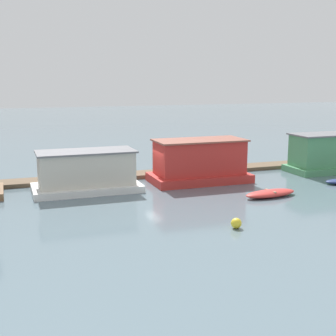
{
  "coord_description": "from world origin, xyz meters",
  "views": [
    {
      "loc": [
        -11.04,
        -32.47,
        7.78
      ],
      "look_at": [
        0.0,
        -1.0,
        1.4
      ],
      "focal_mm": 50.0,
      "sensor_mm": 36.0,
      "label": 1
    }
  ],
  "objects_px": {
    "dinghy_red": "(270,193)",
    "houseboat_white": "(86,172)",
    "mooring_post_far_left": "(59,172)",
    "houseboat_red": "(200,162)",
    "mooring_post_near_right": "(73,174)",
    "buoy_yellow": "(236,223)",
    "houseboat_green": "(329,153)"
  },
  "relations": [
    {
      "from": "dinghy_red",
      "to": "mooring_post_far_left",
      "type": "bearing_deg",
      "value": 148.32
    },
    {
      "from": "houseboat_white",
      "to": "houseboat_green",
      "type": "bearing_deg",
      "value": 0.87
    },
    {
      "from": "buoy_yellow",
      "to": "mooring_post_far_left",
      "type": "bearing_deg",
      "value": 120.01
    },
    {
      "from": "mooring_post_near_right",
      "to": "buoy_yellow",
      "type": "xyz_separation_m",
      "value": [
        6.65,
        -13.24,
        -0.55
      ]
    },
    {
      "from": "dinghy_red",
      "to": "mooring_post_near_right",
      "type": "bearing_deg",
      "value": 146.23
    },
    {
      "from": "houseboat_white",
      "to": "dinghy_red",
      "type": "height_order",
      "value": "houseboat_white"
    },
    {
      "from": "dinghy_red",
      "to": "buoy_yellow",
      "type": "distance_m",
      "value": 7.46
    },
    {
      "from": "mooring_post_far_left",
      "to": "dinghy_red",
      "type": "bearing_deg",
      "value": -31.68
    },
    {
      "from": "houseboat_green",
      "to": "dinghy_red",
      "type": "bearing_deg",
      "value": -147.01
    },
    {
      "from": "mooring_post_far_left",
      "to": "buoy_yellow",
      "type": "xyz_separation_m",
      "value": [
        7.64,
        -13.24,
        -0.76
      ]
    },
    {
      "from": "houseboat_green",
      "to": "mooring_post_far_left",
      "type": "relative_size",
      "value": 3.35
    },
    {
      "from": "buoy_yellow",
      "to": "houseboat_white",
      "type": "bearing_deg",
      "value": 118.67
    },
    {
      "from": "mooring_post_near_right",
      "to": "buoy_yellow",
      "type": "bearing_deg",
      "value": -63.33
    },
    {
      "from": "houseboat_green",
      "to": "buoy_yellow",
      "type": "height_order",
      "value": "houseboat_green"
    },
    {
      "from": "houseboat_red",
      "to": "mooring_post_far_left",
      "type": "distance_m",
      "value": 10.52
    },
    {
      "from": "dinghy_red",
      "to": "buoy_yellow",
      "type": "height_order",
      "value": "buoy_yellow"
    },
    {
      "from": "houseboat_red",
      "to": "houseboat_green",
      "type": "bearing_deg",
      "value": 0.52
    },
    {
      "from": "houseboat_red",
      "to": "dinghy_red",
      "type": "relative_size",
      "value": 1.9
    },
    {
      "from": "mooring_post_near_right",
      "to": "houseboat_white",
      "type": "bearing_deg",
      "value": -74.21
    },
    {
      "from": "houseboat_white",
      "to": "mooring_post_far_left",
      "type": "height_order",
      "value": "houseboat_white"
    },
    {
      "from": "houseboat_red",
      "to": "mooring_post_far_left",
      "type": "height_order",
      "value": "houseboat_red"
    },
    {
      "from": "houseboat_green",
      "to": "buoy_yellow",
      "type": "distance_m",
      "value": 18.53
    },
    {
      "from": "dinghy_red",
      "to": "houseboat_white",
      "type": "bearing_deg",
      "value": 153.06
    },
    {
      "from": "mooring_post_far_left",
      "to": "mooring_post_near_right",
      "type": "height_order",
      "value": "mooring_post_far_left"
    },
    {
      "from": "houseboat_red",
      "to": "mooring_post_far_left",
      "type": "xyz_separation_m",
      "value": [
        -10.31,
        2.03,
        -0.48
      ]
    },
    {
      "from": "houseboat_white",
      "to": "houseboat_green",
      "type": "height_order",
      "value": "houseboat_green"
    },
    {
      "from": "dinghy_red",
      "to": "buoy_yellow",
      "type": "xyz_separation_m",
      "value": [
        -5.29,
        -5.25,
        0.04
      ]
    },
    {
      "from": "buoy_yellow",
      "to": "houseboat_red",
      "type": "bearing_deg",
      "value": 76.63
    },
    {
      "from": "houseboat_green",
      "to": "buoy_yellow",
      "type": "xyz_separation_m",
      "value": [
        -14.62,
        -11.31,
        -1.27
      ]
    },
    {
      "from": "houseboat_red",
      "to": "dinghy_red",
      "type": "bearing_deg",
      "value": -66.16
    },
    {
      "from": "houseboat_white",
      "to": "houseboat_green",
      "type": "distance_m",
      "value": 20.64
    },
    {
      "from": "mooring_post_far_left",
      "to": "houseboat_green",
      "type": "bearing_deg",
      "value": -4.94
    }
  ]
}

